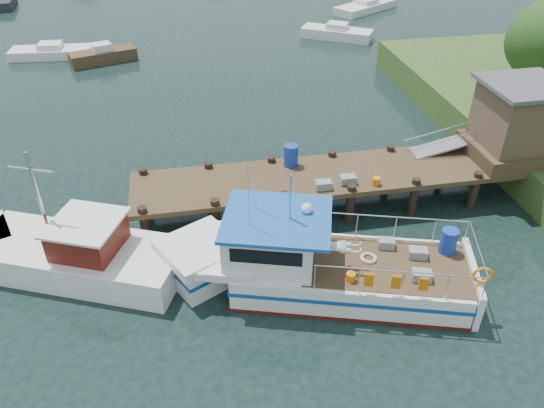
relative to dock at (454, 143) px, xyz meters
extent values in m
plane|color=black|center=(-6.51, -0.01, -2.24)|extent=(160.00, 160.00, 0.00)
cylinder|color=#332114|center=(7.49, 5.99, -0.72)|extent=(0.50, 0.50, 3.05)
cube|color=#443320|center=(-4.51, -0.01, -0.94)|extent=(16.00, 3.00, 0.20)
cylinder|color=black|center=(-12.01, -1.31, -1.59)|extent=(0.32, 0.32, 1.90)
cylinder|color=black|center=(-12.01, 1.29, -1.59)|extent=(0.32, 0.32, 1.90)
cylinder|color=black|center=(-9.51, -1.31, -1.59)|extent=(0.32, 0.32, 1.90)
cylinder|color=black|center=(-9.51, 1.29, -1.59)|extent=(0.32, 0.32, 1.90)
cylinder|color=black|center=(-7.01, -1.31, -1.59)|extent=(0.32, 0.32, 1.90)
cylinder|color=black|center=(-7.01, 1.29, -1.59)|extent=(0.32, 0.32, 1.90)
cylinder|color=black|center=(-4.51, -1.31, -1.59)|extent=(0.32, 0.32, 1.90)
cylinder|color=black|center=(-4.51, 1.29, -1.59)|extent=(0.32, 0.32, 1.90)
cylinder|color=black|center=(-2.01, -1.31, -1.59)|extent=(0.32, 0.32, 1.90)
cylinder|color=black|center=(-2.01, 1.29, -1.59)|extent=(0.32, 0.32, 1.90)
cylinder|color=black|center=(0.49, -1.31, -1.59)|extent=(0.32, 0.32, 1.90)
cylinder|color=black|center=(0.49, 1.29, -1.59)|extent=(0.32, 0.32, 1.90)
cylinder|color=black|center=(2.99, -1.31, -1.59)|extent=(0.32, 0.32, 1.90)
cylinder|color=black|center=(2.99, 1.29, -1.59)|extent=(0.32, 0.32, 1.90)
cube|color=#443320|center=(2.49, -0.01, -0.54)|extent=(3.20, 3.00, 0.60)
cube|color=#4F3C2C|center=(2.49, -0.01, 0.86)|extent=(2.60, 2.60, 2.40)
cube|color=#47474C|center=(2.49, -0.01, 2.16)|extent=(3.00, 3.00, 0.15)
cube|color=#A5A8AD|center=(0.19, 0.89, -0.59)|extent=(3.34, 0.90, 0.79)
cylinder|color=silver|center=(0.19, 0.49, -0.09)|extent=(3.34, 0.05, 0.76)
cylinder|color=silver|center=(0.19, 1.29, -0.09)|extent=(3.34, 0.05, 0.76)
cube|color=slate|center=(-5.51, -1.01, -0.68)|extent=(0.60, 0.40, 0.30)
cube|color=slate|center=(-4.51, -0.81, -0.68)|extent=(0.60, 0.40, 0.30)
cylinder|color=#D2690C|center=(-3.51, -1.11, -0.69)|extent=(0.30, 0.30, 0.28)
cylinder|color=navy|center=(-6.31, 0.89, -0.40)|extent=(0.56, 0.56, 0.85)
cube|color=silver|center=(-5.66, -4.83, -1.69)|extent=(7.68, 4.84, 1.10)
cube|color=silver|center=(-10.22, -3.42, -1.69)|extent=(2.74, 2.74, 1.10)
cube|color=silver|center=(-10.22, -3.42, -1.00)|extent=(3.03, 2.97, 0.33)
cube|color=silver|center=(-9.31, -3.70, -1.03)|extent=(2.62, 3.16, 0.29)
cube|color=navy|center=(-5.66, -4.83, -1.55)|extent=(7.78, 4.91, 0.13)
cube|color=navy|center=(-10.22, -3.42, -1.55)|extent=(2.78, 2.78, 0.13)
cube|color=#4D130B|center=(-5.66, -4.83, -2.19)|extent=(7.78, 4.89, 0.13)
cube|color=#443320|center=(-4.57, -5.16, -1.13)|extent=(5.68, 3.98, 0.04)
cube|color=silver|center=(-2.11, -5.92, -1.60)|extent=(1.03, 2.79, 1.29)
cube|color=silver|center=(-8.04, -4.10, -0.43)|extent=(3.28, 3.16, 1.43)
cube|color=black|center=(-8.40, -5.29, -0.14)|extent=(2.02, 0.65, 0.48)
cube|color=black|center=(-7.67, -2.90, -0.14)|extent=(2.02, 0.65, 0.48)
cube|color=black|center=(-9.32, -3.70, -0.14)|extent=(0.54, 1.65, 0.48)
cube|color=#1A52A3|center=(-7.85, -4.15, 0.33)|extent=(3.91, 3.60, 0.11)
cylinder|color=silver|center=(-7.49, -4.26, 1.15)|extent=(0.10, 0.10, 1.53)
cylinder|color=silver|center=(-8.72, -4.38, 1.53)|extent=(0.03, 0.03, 2.29)
cylinder|color=silver|center=(-8.44, -3.47, 1.53)|extent=(0.03, 0.03, 2.29)
sphere|color=silver|center=(-6.92, -4.04, 0.53)|extent=(0.43, 0.43, 0.34)
cylinder|color=silver|center=(-4.82, -6.46, -0.24)|extent=(4.57, 1.45, 0.04)
cylinder|color=silver|center=(-4.05, -3.95, -0.24)|extent=(4.57, 1.45, 0.04)
cylinder|color=silver|center=(-2.13, -5.92, -0.24)|extent=(0.81, 2.52, 0.04)
cylinder|color=silver|center=(-7.06, -5.78, -0.69)|extent=(0.05, 0.05, 0.91)
cylinder|color=silver|center=(-6.28, -3.26, -0.69)|extent=(0.05, 0.05, 0.91)
cylinder|color=silver|center=(-5.87, -6.14, -0.69)|extent=(0.05, 0.05, 0.91)
cylinder|color=silver|center=(-5.09, -3.62, -0.69)|extent=(0.05, 0.05, 0.91)
cylinder|color=silver|center=(-4.69, -6.51, -0.69)|extent=(0.05, 0.05, 0.91)
cylinder|color=silver|center=(-3.91, -3.99, -0.69)|extent=(0.05, 0.05, 0.91)
cylinder|color=silver|center=(-3.50, -6.87, -0.69)|extent=(0.05, 0.05, 0.91)
cylinder|color=silver|center=(-2.72, -4.36, -0.69)|extent=(0.05, 0.05, 0.91)
cylinder|color=silver|center=(-2.54, -7.17, -0.69)|extent=(0.05, 0.05, 0.91)
cylinder|color=silver|center=(-1.77, -4.65, -0.69)|extent=(0.05, 0.05, 0.91)
cube|color=slate|center=(-3.83, -5.99, -0.97)|extent=(0.66, 0.53, 0.31)
cube|color=slate|center=(-3.52, -4.99, -0.97)|extent=(0.66, 0.53, 0.31)
cube|color=slate|center=(-4.32, -4.34, -0.97)|extent=(0.61, 0.50, 0.31)
cylinder|color=navy|center=(-2.49, -4.91, -0.71)|extent=(0.67, 0.67, 0.84)
cylinder|color=#D2690C|center=(-5.92, -5.65, -0.99)|extent=(0.36, 0.36, 0.29)
torus|color=#BFB28C|center=(-5.06, -4.81, -1.08)|extent=(0.67, 0.67, 0.11)
torus|color=#D2690C|center=(-2.32, -6.66, -0.62)|extent=(0.59, 0.27, 0.59)
cube|color=#D2690C|center=(-5.60, -6.24, -0.62)|extent=(0.28, 0.17, 0.43)
cube|color=#D2690C|center=(-4.87, -6.47, -0.62)|extent=(0.28, 0.17, 0.43)
cube|color=#D2690C|center=(-4.14, -6.69, -0.62)|extent=(0.28, 0.17, 0.43)
imported|color=silver|center=(-6.30, -4.93, -0.30)|extent=(0.56, 0.70, 1.68)
cube|color=silver|center=(-14.17, -2.36, -1.71)|extent=(7.38, 5.09, 1.07)
cube|color=#54140E|center=(-13.68, -2.57, -0.70)|extent=(2.52, 2.52, 1.01)
cube|color=silver|center=(-13.68, -2.57, -0.16)|extent=(2.80, 2.80, 0.09)
cylinder|color=silver|center=(-14.95, -2.02, 0.53)|extent=(0.14, 0.14, 3.30)
cylinder|color=silver|center=(-14.95, -2.02, 1.60)|extent=(1.40, 0.65, 0.06)
cube|color=#443320|center=(-14.94, 18.65, -1.86)|extent=(4.41, 2.68, 0.77)
cube|color=silver|center=(-14.94, 18.65, -1.27)|extent=(1.43, 1.32, 0.49)
cube|color=silver|center=(-18.40, 20.24, -1.94)|extent=(5.37, 2.22, 0.61)
cube|color=silver|center=(-18.40, 20.24, -1.47)|extent=(1.57, 1.38, 0.39)
cube|color=silver|center=(1.48, 20.70, -1.89)|extent=(5.23, 4.11, 0.71)
cube|color=silver|center=(1.48, 20.70, -1.35)|extent=(1.85, 1.78, 0.46)
cube|color=silver|center=(6.12, 27.73, -1.93)|extent=(6.29, 5.06, 0.61)
cube|color=silver|center=(6.12, 27.73, -1.47)|extent=(2.24, 2.17, 0.39)
cube|color=black|center=(-24.44, 34.87, -1.87)|extent=(1.83, 4.35, 0.74)
camera|label=1|loc=(-10.37, -16.74, 9.65)|focal=35.00mm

